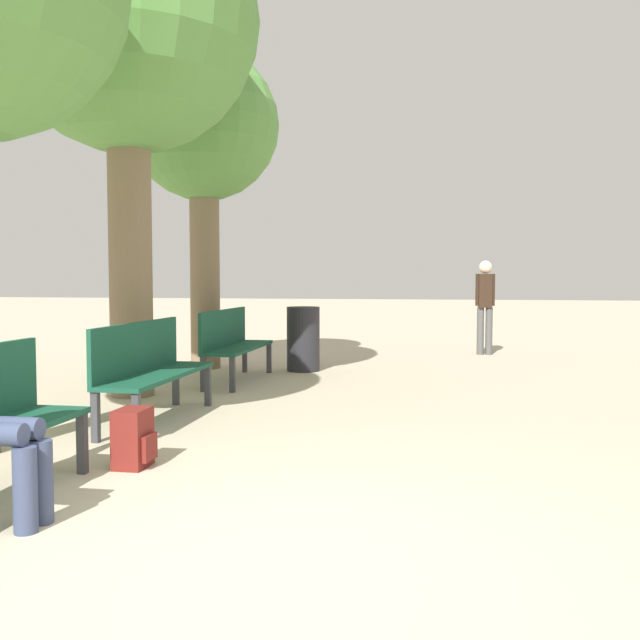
% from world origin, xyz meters
% --- Properties ---
extents(ground_plane, '(80.00, 80.00, 0.00)m').
position_xyz_m(ground_plane, '(0.00, 0.00, 0.00)').
color(ground_plane, '#B7A88E').
extents(bench_row_1, '(0.45, 1.84, 0.93)m').
position_xyz_m(bench_row_1, '(-1.80, 3.00, 0.54)').
color(bench_row_1, '#144733').
rests_on(bench_row_1, ground_plane).
extents(bench_row_2, '(0.45, 1.84, 0.93)m').
position_xyz_m(bench_row_2, '(-1.80, 5.62, 0.54)').
color(bench_row_2, '#144733').
rests_on(bench_row_2, ground_plane).
extents(tree_row_1, '(2.94, 2.94, 5.68)m').
position_xyz_m(tree_row_1, '(-2.59, 4.34, 4.13)').
color(tree_row_1, '#7A664C').
rests_on(tree_row_1, ground_plane).
extents(tree_row_2, '(2.21, 2.21, 4.68)m').
position_xyz_m(tree_row_2, '(-2.59, 6.85, 3.47)').
color(tree_row_2, '#7A664C').
rests_on(tree_row_2, ground_plane).
extents(backpack, '(0.25, 0.29, 0.42)m').
position_xyz_m(backpack, '(-1.25, 1.47, 0.21)').
color(backpack, maroon).
rests_on(backpack, ground_plane).
extents(pedestrian_near, '(0.33, 0.22, 1.64)m').
position_xyz_m(pedestrian_near, '(1.59, 9.44, 0.94)').
color(pedestrian_near, '#4C4C4C').
rests_on(pedestrian_near, ground_plane).
extents(trash_bin, '(0.47, 0.47, 0.92)m').
position_xyz_m(trash_bin, '(-1.09, 6.79, 0.46)').
color(trash_bin, '#232328').
rests_on(trash_bin, ground_plane).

